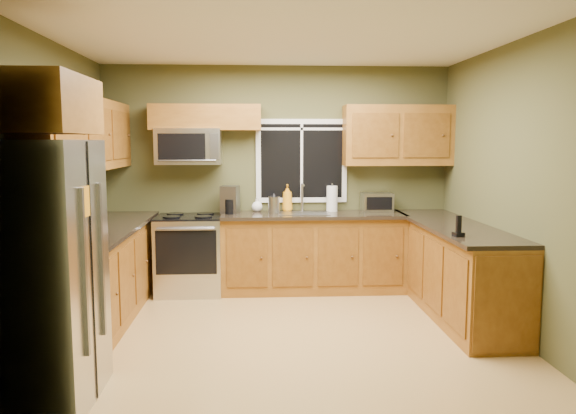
{
  "coord_description": "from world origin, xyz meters",
  "views": [
    {
      "loc": [
        -0.26,
        -5.1,
        1.79
      ],
      "look_at": [
        0.05,
        0.35,
        1.15
      ],
      "focal_mm": 35.0,
      "sensor_mm": 36.0,
      "label": 1
    }
  ],
  "objects": [
    {
      "name": "countertop_left",
      "position": [
        -1.78,
        0.48,
        0.92
      ],
      "size": [
        0.65,
        2.65,
        0.04
      ],
      "primitive_type": "cube",
      "color": "black",
      "rests_on": "base_cabinets_left"
    },
    {
      "name": "coffee_maker",
      "position": [
        -0.57,
        1.55,
        1.09
      ],
      "size": [
        0.24,
        0.29,
        0.33
      ],
      "color": "slate",
      "rests_on": "countertop_back"
    },
    {
      "name": "countertop_back",
      "position": [
        0.42,
        1.48,
        0.92
      ],
      "size": [
        2.17,
        0.65,
        0.04
      ],
      "primitive_type": "cube",
      "color": "black",
      "rests_on": "base_cabinets_back"
    },
    {
      "name": "upper_cabinets_left",
      "position": [
        -1.94,
        0.48,
        1.86
      ],
      "size": [
        0.33,
        2.65,
        0.72
      ],
      "primitive_type": "cube",
      "color": "brown",
      "rests_on": "left_wall"
    },
    {
      "name": "base_cabinets_left",
      "position": [
        -1.8,
        0.48,
        0.45
      ],
      "size": [
        0.6,
        2.65,
        0.9
      ],
      "primitive_type": "cube",
      "color": "brown",
      "rests_on": "ground"
    },
    {
      "name": "upper_cabinets_back_right",
      "position": [
        1.45,
        1.64,
        1.86
      ],
      "size": [
        1.3,
        0.33,
        0.72
      ],
      "primitive_type": "cube",
      "color": "brown",
      "rests_on": "back_wall"
    },
    {
      "name": "base_cabinets_back",
      "position": [
        0.42,
        1.5,
        0.45
      ],
      "size": [
        2.17,
        0.6,
        0.9
      ],
      "primitive_type": "cube",
      "color": "brown",
      "rests_on": "ground"
    },
    {
      "name": "toaster_oven",
      "position": [
        1.21,
        1.61,
        1.05
      ],
      "size": [
        0.36,
        0.28,
        0.23
      ],
      "color": "#B7B7BC",
      "rests_on": "countertop_back"
    },
    {
      "name": "cordless_phone",
      "position": [
        1.55,
        -0.22,
        1.0
      ],
      "size": [
        0.1,
        0.1,
        0.19
      ],
      "color": "black",
      "rests_on": "countertop_peninsula"
    },
    {
      "name": "refrigerator",
      "position": [
        -1.74,
        -1.3,
        0.9
      ],
      "size": [
        0.74,
        0.9,
        1.8
      ],
      "color": "#B7B7BC",
      "rests_on": "ground"
    },
    {
      "name": "front_wall",
      "position": [
        0.0,
        -1.8,
        1.35
      ],
      "size": [
        4.2,
        0.0,
        4.2
      ],
      "primitive_type": "plane",
      "rotation": [
        -1.57,
        0.0,
        0.0
      ],
      "color": "#4A4B29",
      "rests_on": "ground"
    },
    {
      "name": "soap_bottle_c",
      "position": [
        -0.25,
        1.7,
        1.02
      ],
      "size": [
        0.15,
        0.15,
        0.17
      ],
      "primitive_type": "imported",
      "rotation": [
        0.0,
        0.0,
        -0.12
      ],
      "color": "white",
      "rests_on": "countertop_back"
    },
    {
      "name": "microwave",
      "position": [
        -1.05,
        1.61,
        1.73
      ],
      "size": [
        0.76,
        0.41,
        0.42
      ],
      "color": "#B7B7BC",
      "rests_on": "back_wall"
    },
    {
      "name": "paper_towel_roll",
      "position": [
        0.66,
        1.66,
        1.1
      ],
      "size": [
        0.17,
        0.17,
        0.34
      ],
      "color": "white",
      "rests_on": "countertop_back"
    },
    {
      "name": "floor",
      "position": [
        0.0,
        0.0,
        0.0
      ],
      "size": [
        4.2,
        4.2,
        0.0
      ],
      "primitive_type": "plane",
      "color": "tan",
      "rests_on": "ground"
    },
    {
      "name": "sink",
      "position": [
        0.3,
        1.49,
        0.95
      ],
      "size": [
        0.6,
        0.42,
        0.36
      ],
      "color": "slate",
      "rests_on": "countertop_back"
    },
    {
      "name": "base_cabinets_peninsula",
      "position": [
        1.8,
        0.54,
        0.45
      ],
      "size": [
        0.6,
        2.52,
        0.9
      ],
      "color": "brown",
      "rests_on": "ground"
    },
    {
      "name": "upper_cabinet_over_fridge",
      "position": [
        -1.74,
        -1.3,
        2.03
      ],
      "size": [
        0.72,
        0.9,
        0.38
      ],
      "primitive_type": "cube",
      "color": "brown",
      "rests_on": "left_wall"
    },
    {
      "name": "soap_bottle_a",
      "position": [
        0.12,
        1.7,
        1.1
      ],
      "size": [
        0.13,
        0.13,
        0.33
      ],
      "primitive_type": "imported",
      "rotation": [
        0.0,
        0.0,
        0.01
      ],
      "color": "orange",
      "rests_on": "countertop_back"
    },
    {
      "name": "kettle",
      "position": [
        -0.05,
        1.53,
        1.05
      ],
      "size": [
        0.16,
        0.16,
        0.24
      ],
      "color": "#B7B7BC",
      "rests_on": "countertop_back"
    },
    {
      "name": "countertop_peninsula",
      "position": [
        1.78,
        0.55,
        0.92
      ],
      "size": [
        0.65,
        2.5,
        0.04
      ],
      "primitive_type": "cube",
      "color": "black",
      "rests_on": "base_cabinets_peninsula"
    },
    {
      "name": "upper_cabinets_back_left",
      "position": [
        -0.85,
        1.64,
        2.07
      ],
      "size": [
        1.3,
        0.33,
        0.3
      ],
      "primitive_type": "cube",
      "color": "brown",
      "rests_on": "back_wall"
    },
    {
      "name": "window",
      "position": [
        0.3,
        1.78,
        1.55
      ],
      "size": [
        1.12,
        0.03,
        1.02
      ],
      "color": "white",
      "rests_on": "back_wall"
    },
    {
      "name": "right_wall",
      "position": [
        2.1,
        0.0,
        1.35
      ],
      "size": [
        0.0,
        3.6,
        3.6
      ],
      "primitive_type": "plane",
      "rotation": [
        1.57,
        0.0,
        -1.57
      ],
      "color": "#4A4B29",
      "rests_on": "ground"
    },
    {
      "name": "ceiling",
      "position": [
        0.0,
        0.0,
        2.7
      ],
      "size": [
        4.2,
        4.2,
        0.0
      ],
      "primitive_type": "plane",
      "rotation": [
        3.14,
        0.0,
        0.0
      ],
      "color": "white",
      "rests_on": "back_wall"
    },
    {
      "name": "back_wall",
      "position": [
        0.0,
        1.8,
        1.35
      ],
      "size": [
        4.2,
        0.0,
        4.2
      ],
      "primitive_type": "plane",
      "rotation": [
        1.57,
        0.0,
        0.0
      ],
      "color": "#4A4B29",
      "rests_on": "ground"
    },
    {
      "name": "left_wall",
      "position": [
        -2.1,
        0.0,
        1.35
      ],
      "size": [
        0.0,
        3.6,
        3.6
      ],
      "primitive_type": "plane",
      "rotation": [
        1.57,
        0.0,
        1.57
      ],
      "color": "#4A4B29",
      "rests_on": "ground"
    },
    {
      "name": "range",
      "position": [
        -1.05,
        1.47,
        0.47
      ],
      "size": [
        0.76,
        0.69,
        0.94
      ],
      "color": "#B7B7BC",
      "rests_on": "ground"
    }
  ]
}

